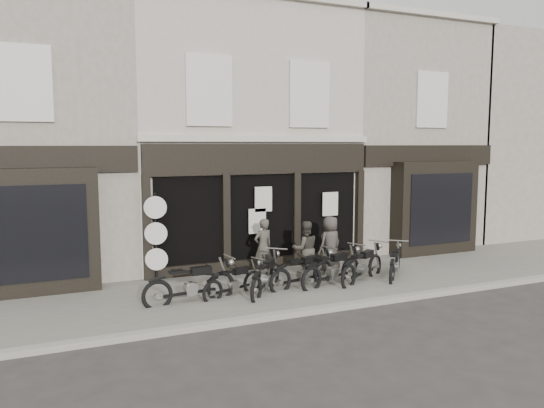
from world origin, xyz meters
name	(u,v)px	position (x,y,z in m)	size (l,w,h in m)	color
ground_plane	(306,297)	(0.00, 0.00, 0.00)	(90.00, 90.00, 0.00)	#2D2B28
pavement	(290,286)	(0.00, 0.90, 0.06)	(30.00, 4.20, 0.12)	#605D54
kerb	(330,308)	(0.00, -1.25, 0.07)	(30.00, 0.25, 0.13)	gray
central_building	(229,139)	(0.00, 5.95, 4.08)	(7.30, 6.22, 8.34)	#B6AB9C
neighbour_left	(29,139)	(-6.35, 5.90, 4.04)	(5.60, 6.73, 8.34)	#9E9586
neighbour_right	(381,140)	(6.35, 5.90, 4.04)	(5.60, 6.73, 8.34)	#9E9586
filler_right	(527,139)	(14.50, 6.00, 4.10)	(11.00, 6.00, 8.20)	#9E9586
motorcycle_0	(191,288)	(-2.88, 0.44, 0.45)	(2.37, 0.65, 1.13)	black
motorcycle_1	(234,285)	(-1.73, 0.58, 0.37)	(1.84, 0.95, 0.93)	black
motorcycle_2	(266,279)	(-0.89, 0.51, 0.43)	(1.66, 1.86, 1.07)	black
motorcycle_3	(303,275)	(0.23, 0.60, 0.42)	(2.18, 0.87, 1.06)	black
motorcycle_4	(332,272)	(1.04, 0.45, 0.44)	(2.23, 1.04, 1.11)	black
motorcycle_5	(363,269)	(2.01, 0.45, 0.44)	(2.09, 1.41, 1.10)	black
motorcycle_6	(395,266)	(3.13, 0.49, 0.40)	(1.61, 1.70, 1.01)	black
man_left	(263,247)	(-0.29, 2.12, 0.94)	(0.60, 0.39, 1.64)	#403C35
man_centre	(305,249)	(0.76, 1.51, 0.92)	(0.77, 0.60, 1.59)	#3C3931
man_right	(330,244)	(1.73, 1.79, 0.94)	(0.80, 0.52, 1.65)	#3D3733
advert_sign_post	(156,241)	(-3.25, 2.72, 1.25)	(0.61, 0.40, 2.56)	black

